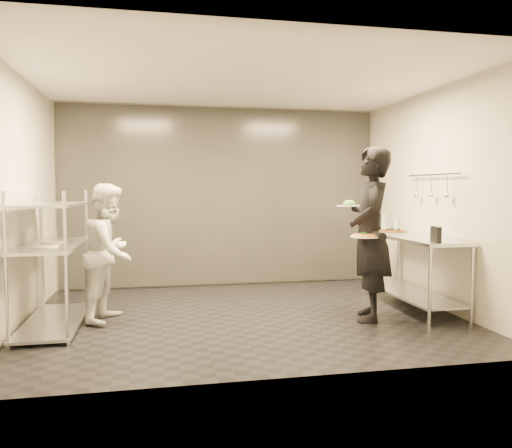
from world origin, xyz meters
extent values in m
cube|color=black|center=(0.00, 0.00, 0.00)|extent=(5.00, 4.00, 0.00)
cube|color=silver|center=(0.00, 0.00, 2.80)|extent=(5.00, 4.00, 0.00)
cube|color=#B4B1A2|center=(0.00, 2.00, 1.40)|extent=(5.00, 0.00, 2.80)
cube|color=#B4B1A2|center=(0.00, -2.00, 1.40)|extent=(5.00, 0.00, 2.80)
cube|color=#B4B1A2|center=(-2.50, 0.00, 1.40)|extent=(0.00, 4.00, 2.80)
cube|color=#B4B1A2|center=(2.50, 0.00, 1.40)|extent=(0.00, 4.00, 2.80)
cube|color=silver|center=(0.00, 1.97, 1.40)|extent=(4.90, 0.04, 2.74)
cylinder|color=silver|center=(-2.42, -0.77, 0.75)|extent=(0.04, 0.04, 1.50)
cylinder|color=silver|center=(-2.42, 0.77, 0.75)|extent=(0.04, 0.04, 1.50)
cylinder|color=silver|center=(-1.88, -0.77, 0.75)|extent=(0.04, 0.04, 1.50)
cylinder|color=silver|center=(-1.88, 0.77, 0.75)|extent=(0.04, 0.04, 1.50)
cube|color=silver|center=(-2.15, 0.00, 0.05)|extent=(0.60, 1.60, 0.03)
cube|color=silver|center=(-2.15, 0.00, 0.90)|extent=(0.60, 1.60, 0.03)
cube|color=silver|center=(-2.15, 0.00, 1.35)|extent=(0.60, 1.60, 0.03)
cylinder|color=white|center=(-2.15, -0.35, 0.93)|extent=(0.26, 0.26, 0.01)
cylinder|color=white|center=(-2.15, 0.10, 0.93)|extent=(0.26, 0.26, 0.01)
cylinder|color=silver|center=(1.92, -0.86, 0.45)|extent=(0.04, 0.04, 0.90)
cylinder|color=silver|center=(1.92, 0.86, 0.45)|extent=(0.04, 0.04, 0.90)
cylinder|color=silver|center=(2.44, -0.86, 0.45)|extent=(0.04, 0.04, 0.90)
cylinder|color=silver|center=(2.44, 0.86, 0.45)|extent=(0.04, 0.04, 0.90)
cube|color=silver|center=(2.18, 0.00, 0.18)|extent=(0.57, 1.71, 0.03)
cube|color=silver|center=(2.18, 0.00, 0.90)|extent=(0.60, 1.80, 0.04)
cylinder|color=silver|center=(2.44, 0.00, 1.70)|extent=(0.02, 1.20, 0.02)
cylinder|color=silver|center=(2.42, -0.35, 1.57)|extent=(0.01, 0.01, 0.22)
sphere|color=silver|center=(2.42, -0.35, 1.44)|extent=(0.07, 0.07, 0.07)
cylinder|color=silver|center=(2.42, 0.00, 1.57)|extent=(0.01, 0.01, 0.22)
sphere|color=silver|center=(2.42, 0.00, 1.44)|extent=(0.07, 0.07, 0.07)
cylinder|color=silver|center=(2.42, 0.35, 1.57)|extent=(0.01, 0.01, 0.22)
sphere|color=silver|center=(2.42, 0.35, 1.44)|extent=(0.07, 0.07, 0.07)
imported|color=black|center=(1.40, -0.44, 1.00)|extent=(0.69, 0.85, 2.00)
imported|color=silver|center=(-1.55, 0.15, 0.79)|extent=(0.80, 0.91, 1.58)
cylinder|color=white|center=(1.25, -0.64, 0.99)|extent=(0.33, 0.33, 0.01)
cylinder|color=#BE8E44|center=(1.25, -0.64, 1.00)|extent=(0.29, 0.29, 0.02)
cylinder|color=red|center=(1.25, -0.64, 1.01)|extent=(0.26, 0.26, 0.01)
sphere|color=#135616|center=(1.25, -0.64, 1.02)|extent=(0.04, 0.04, 0.04)
cylinder|color=white|center=(1.57, -0.65, 1.03)|extent=(0.34, 0.34, 0.01)
cylinder|color=#BE8E44|center=(1.57, -0.65, 1.05)|extent=(0.30, 0.30, 0.02)
cylinder|color=red|center=(1.57, -0.65, 1.06)|extent=(0.26, 0.26, 0.01)
sphere|color=#135616|center=(1.57, -0.65, 1.06)|extent=(0.04, 0.04, 0.04)
cylinder|color=white|center=(1.28, -0.09, 1.31)|extent=(0.31, 0.31, 0.01)
ellipsoid|color=#255A16|center=(1.28, -0.09, 1.35)|extent=(0.13, 0.13, 0.07)
cube|color=black|center=(2.06, -0.72, 1.01)|extent=(0.10, 0.25, 0.18)
cylinder|color=#8F9C90|center=(2.00, 0.46, 1.05)|extent=(0.07, 0.07, 0.26)
cylinder|color=#8F9C90|center=(2.30, 0.69, 1.01)|extent=(0.05, 0.05, 0.18)
cylinder|color=black|center=(2.14, 0.80, 1.04)|extent=(0.07, 0.07, 0.24)
camera|label=1|loc=(-1.02, -5.79, 1.52)|focal=35.00mm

